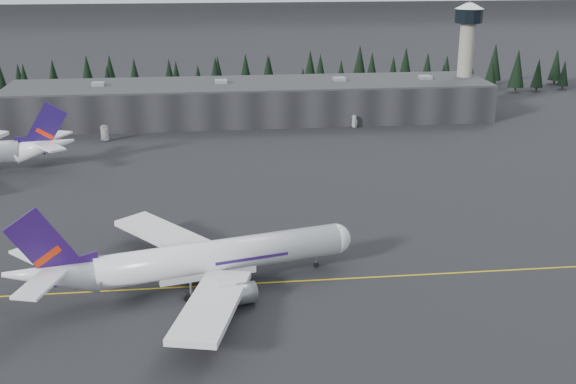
{
  "coord_description": "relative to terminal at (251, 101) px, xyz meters",
  "views": [
    {
      "loc": [
        -16.04,
        -114.9,
        54.69
      ],
      "look_at": [
        0.0,
        20.0,
        9.0
      ],
      "focal_mm": 45.0,
      "sensor_mm": 36.0,
      "label": 1
    }
  ],
  "objects": [
    {
      "name": "treeline",
      "position": [
        0.0,
        37.0,
        1.2
      ],
      "size": [
        360.0,
        20.0,
        15.0
      ],
      "primitive_type": "cube",
      "color": "black",
      "rests_on": "ground"
    },
    {
      "name": "terminal",
      "position": [
        0.0,
        0.0,
        0.0
      ],
      "size": [
        160.0,
        30.0,
        12.6
      ],
      "color": "black",
      "rests_on": "ground"
    },
    {
      "name": "ground",
      "position": [
        0.0,
        -125.0,
        -6.3
      ],
      "size": [
        1400.0,
        1400.0,
        0.0
      ],
      "primitive_type": "plane",
      "color": "black",
      "rests_on": "ground"
    },
    {
      "name": "gse_vehicle_a",
      "position": [
        -45.79,
        -24.17,
        -5.6
      ],
      "size": [
        3.09,
        5.33,
        1.4
      ],
      "primitive_type": "imported",
      "rotation": [
        0.0,
        0.0,
        -0.16
      ],
      "color": "silver",
      "rests_on": "ground"
    },
    {
      "name": "gse_vehicle_b",
      "position": [
        32.37,
        -16.02,
        -5.58
      ],
      "size": [
        4.56,
        3.35,
        1.44
      ],
      "primitive_type": "imported",
      "rotation": [
        0.0,
        0.0,
        -1.13
      ],
      "color": "white",
      "rests_on": "ground"
    },
    {
      "name": "taxiline",
      "position": [
        0.0,
        -127.0,
        -6.29
      ],
      "size": [
        400.0,
        0.4,
        0.02
      ],
      "primitive_type": "cube",
      "color": "gold",
      "rests_on": "ground"
    },
    {
      "name": "jet_main",
      "position": [
        -19.03,
        -127.15,
        -1.36
      ],
      "size": [
        58.61,
        53.46,
        17.53
      ],
      "rotation": [
        0.0,
        0.0,
        0.24
      ],
      "color": "silver",
      "rests_on": "ground"
    },
    {
      "name": "control_tower",
      "position": [
        75.0,
        3.0,
        17.11
      ],
      "size": [
        10.0,
        10.0,
        37.7
      ],
      "color": "gray",
      "rests_on": "ground"
    }
  ]
}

